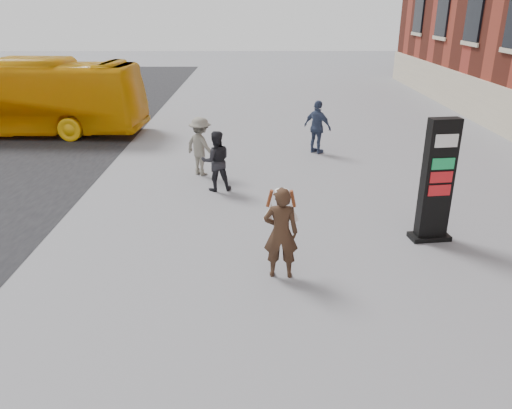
{
  "coord_description": "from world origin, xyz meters",
  "views": [
    {
      "loc": [
        -0.35,
        -7.7,
        4.82
      ],
      "look_at": [
        -0.32,
        1.64,
        1.06
      ],
      "focal_mm": 35.0,
      "sensor_mm": 36.0,
      "label": 1
    }
  ],
  "objects_px": {
    "info_pylon": "(437,181)",
    "bus": "(9,97)",
    "woman": "(281,232)",
    "pedestrian_a": "(216,161)",
    "pedestrian_b": "(201,146)",
    "pedestrian_c": "(317,127)"
  },
  "relations": [
    {
      "from": "info_pylon",
      "to": "bus",
      "type": "height_order",
      "value": "bus"
    },
    {
      "from": "woman",
      "to": "pedestrian_a",
      "type": "bearing_deg",
      "value": -69.73
    },
    {
      "from": "info_pylon",
      "to": "pedestrian_b",
      "type": "bearing_deg",
      "value": 132.59
    },
    {
      "from": "info_pylon",
      "to": "pedestrian_a",
      "type": "distance_m",
      "value": 5.86
    },
    {
      "from": "info_pylon",
      "to": "pedestrian_b",
      "type": "distance_m",
      "value": 7.11
    },
    {
      "from": "pedestrian_a",
      "to": "pedestrian_b",
      "type": "bearing_deg",
      "value": -79.2
    },
    {
      "from": "bus",
      "to": "pedestrian_b",
      "type": "relative_size",
      "value": 5.97
    },
    {
      "from": "bus",
      "to": "pedestrian_c",
      "type": "bearing_deg",
      "value": -100.31
    },
    {
      "from": "bus",
      "to": "pedestrian_b",
      "type": "bearing_deg",
      "value": -119.72
    },
    {
      "from": "woman",
      "to": "pedestrian_b",
      "type": "xyz_separation_m",
      "value": [
        -2.09,
        6.1,
        -0.04
      ]
    },
    {
      "from": "woman",
      "to": "bus",
      "type": "distance_m",
      "value": 15.2
    },
    {
      "from": "woman",
      "to": "bus",
      "type": "bearing_deg",
      "value": -45.98
    },
    {
      "from": "pedestrian_a",
      "to": "woman",
      "type": "bearing_deg",
      "value": 96.68
    },
    {
      "from": "pedestrian_c",
      "to": "woman",
      "type": "bearing_deg",
      "value": 120.01
    },
    {
      "from": "pedestrian_a",
      "to": "pedestrian_c",
      "type": "bearing_deg",
      "value": -142.08
    },
    {
      "from": "bus",
      "to": "pedestrian_b",
      "type": "xyz_separation_m",
      "value": [
        8.02,
        -5.23,
        -0.58
      ]
    },
    {
      "from": "pedestrian_b",
      "to": "pedestrian_c",
      "type": "xyz_separation_m",
      "value": [
        3.77,
        2.36,
        0.03
      ]
    },
    {
      "from": "info_pylon",
      "to": "pedestrian_b",
      "type": "xyz_separation_m",
      "value": [
        -5.46,
        4.52,
        -0.47
      ]
    },
    {
      "from": "info_pylon",
      "to": "pedestrian_c",
      "type": "distance_m",
      "value": 7.1
    },
    {
      "from": "info_pylon",
      "to": "pedestrian_c",
      "type": "bearing_deg",
      "value": 96.05
    },
    {
      "from": "woman",
      "to": "pedestrian_c",
      "type": "height_order",
      "value": "pedestrian_c"
    },
    {
      "from": "woman",
      "to": "pedestrian_c",
      "type": "xyz_separation_m",
      "value": [
        1.68,
        8.46,
        -0.01
      ]
    }
  ]
}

